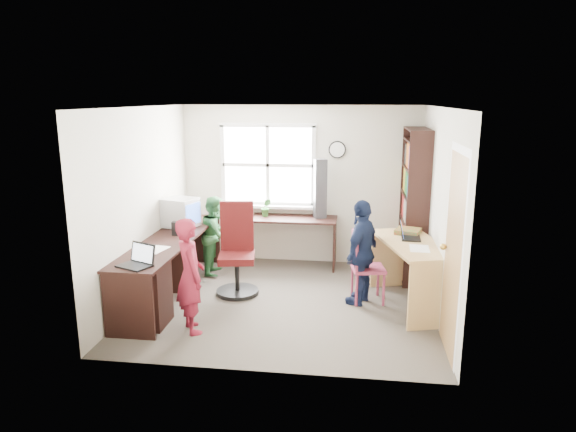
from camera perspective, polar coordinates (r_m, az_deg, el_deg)
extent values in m
cube|color=#423B34|center=(6.55, -0.29, -9.57)|extent=(3.60, 3.40, 0.02)
cube|color=white|center=(6.04, -0.32, 12.12)|extent=(3.60, 3.40, 0.02)
cube|color=beige|center=(7.85, 1.39, 3.46)|extent=(3.60, 0.02, 2.40)
cube|color=beige|center=(4.55, -3.23, -3.71)|extent=(3.60, 0.02, 2.40)
cube|color=beige|center=(6.67, -15.90, 1.23)|extent=(0.02, 3.40, 2.40)
cube|color=beige|center=(6.21, 16.49, 0.34)|extent=(0.02, 3.40, 2.40)
cube|color=white|center=(7.85, -2.26, 5.67)|extent=(1.40, 0.01, 1.20)
cube|color=white|center=(7.84, -2.27, 5.67)|extent=(1.48, 0.04, 1.28)
cube|color=#A47A47|center=(5.25, 17.80, -4.30)|extent=(0.02, 0.82, 2.00)
sphere|color=gold|center=(5.56, 16.85, -3.29)|extent=(0.07, 0.07, 0.07)
cylinder|color=black|center=(7.71, 5.49, 7.36)|extent=(0.26, 0.03, 0.26)
cylinder|color=white|center=(7.69, 5.49, 7.34)|extent=(0.22, 0.01, 0.22)
cube|color=black|center=(6.75, -12.91, -2.51)|extent=(0.60, 2.70, 0.03)
cube|color=black|center=(7.69, -0.71, -0.27)|extent=(1.65, 0.56, 0.03)
cube|color=black|center=(6.86, -12.75, -5.53)|extent=(0.56, 0.03, 0.72)
cube|color=black|center=(5.72, -17.32, -9.64)|extent=(0.56, 0.03, 0.72)
cube|color=black|center=(8.05, -9.55, -2.60)|extent=(0.56, 0.03, 0.72)
cube|color=black|center=(7.72, 5.20, -3.16)|extent=(0.03, 0.52, 0.72)
cube|color=black|center=(6.03, -15.85, -8.34)|extent=(0.54, 0.45, 0.72)
cube|color=tan|center=(6.36, 13.74, -3.01)|extent=(1.00, 1.52, 0.03)
cube|color=tan|center=(5.90, 15.98, -8.57)|extent=(0.59, 0.19, 0.77)
cube|color=tan|center=(7.08, 11.54, -4.66)|extent=(0.59, 0.19, 0.77)
cube|color=black|center=(6.87, 14.25, 0.40)|extent=(0.30, 0.02, 2.10)
cube|color=black|center=(7.85, 13.44, 1.99)|extent=(0.30, 0.02, 2.10)
cube|color=black|center=(7.23, 14.27, 9.34)|extent=(0.30, 1.00, 0.02)
cube|color=black|center=(7.62, 13.41, -6.06)|extent=(0.30, 1.00, 0.02)
cube|color=black|center=(7.51, 13.56, -3.46)|extent=(0.30, 1.00, 0.02)
cube|color=black|center=(7.41, 13.71, -0.64)|extent=(0.30, 1.00, 0.02)
cube|color=black|center=(7.34, 13.87, 2.24)|extent=(0.30, 1.00, 0.02)
cube|color=black|center=(7.28, 14.03, 5.18)|extent=(0.30, 1.00, 0.02)
cube|color=black|center=(7.24, 14.20, 8.16)|extent=(0.30, 1.00, 0.02)
cube|color=#A31719|center=(7.29, 13.70, -5.74)|extent=(0.25, 0.28, 0.27)
cube|color=#174B8C|center=(7.59, 13.46, -4.91)|extent=(0.25, 0.30, 0.29)
cube|color=#1C742A|center=(7.87, 13.25, -4.18)|extent=(0.25, 0.26, 0.30)
cube|color=gold|center=(7.18, 13.86, -2.89)|extent=(0.25, 0.28, 0.30)
cube|color=#652E74|center=(7.48, 13.61, -2.15)|extent=(0.25, 0.30, 0.32)
cube|color=#D25F17|center=(7.78, 13.38, -1.70)|extent=(0.25, 0.26, 0.29)
cube|color=black|center=(7.09, 14.03, 0.14)|extent=(0.25, 0.28, 0.32)
cube|color=#BABAAF|center=(7.40, 13.76, 0.56)|extent=(0.25, 0.30, 0.29)
cube|color=#A31719|center=(7.69, 13.53, 1.10)|extent=(0.25, 0.26, 0.30)
cube|color=#174B8C|center=(7.02, 14.20, 3.02)|extent=(0.25, 0.28, 0.29)
cube|color=#1C742A|center=(7.33, 13.92, 3.52)|extent=(0.25, 0.30, 0.30)
cube|color=gold|center=(7.62, 13.69, 3.96)|extent=(0.25, 0.26, 0.32)
cube|color=#652E74|center=(6.96, 14.38, 6.17)|extent=(0.25, 0.28, 0.30)
cube|color=#D25F17|center=(7.28, 14.09, 6.54)|extent=(0.25, 0.30, 0.32)
cube|color=black|center=(7.57, 13.84, 6.67)|extent=(0.25, 0.26, 0.29)
cylinder|color=black|center=(6.81, -5.63, -8.35)|extent=(0.64, 0.64, 0.05)
cylinder|color=black|center=(6.73, -5.68, -6.56)|extent=(0.07, 0.07, 0.41)
cube|color=#420C0C|center=(6.66, -5.72, -4.64)|extent=(0.52, 0.52, 0.09)
cube|color=#420C0C|center=(6.76, -5.68, -1.05)|extent=(0.44, 0.15, 0.65)
cylinder|color=#9B3350|center=(6.39, 7.62, -8.16)|extent=(0.04, 0.04, 0.42)
cylinder|color=#9B3350|center=(6.45, 10.59, -8.06)|extent=(0.04, 0.04, 0.42)
cylinder|color=#9B3350|center=(6.70, 7.14, -7.13)|extent=(0.04, 0.04, 0.42)
cylinder|color=#9B3350|center=(6.76, 9.97, -7.04)|extent=(0.04, 0.04, 0.42)
cube|color=#9B3350|center=(6.50, 8.90, -5.78)|extent=(0.45, 0.45, 0.04)
cube|color=#9B3350|center=(6.39, 7.42, -3.77)|extent=(0.09, 0.37, 0.47)
cube|color=#B9BABE|center=(7.25, -11.78, -1.18)|extent=(0.36, 0.32, 0.02)
cube|color=#B9BABE|center=(7.20, -11.85, 0.39)|extent=(0.51, 0.48, 0.40)
cube|color=#3F72F2|center=(7.08, -10.47, 0.24)|extent=(0.10, 0.32, 0.29)
cube|color=black|center=(5.72, -16.69, -5.34)|extent=(0.41, 0.36, 0.02)
cube|color=black|center=(5.77, -15.82, -3.96)|extent=(0.33, 0.19, 0.22)
cube|color=white|center=(5.76, -15.89, -3.98)|extent=(0.29, 0.16, 0.18)
cube|color=black|center=(6.52, 13.49, -2.38)|extent=(0.24, 0.32, 0.02)
cube|color=black|center=(6.48, 12.49, -1.46)|extent=(0.07, 0.32, 0.21)
cube|color=#3F72F2|center=(6.49, 12.57, -1.46)|extent=(0.05, 0.28, 0.17)
cube|color=black|center=(6.84, -12.36, -1.36)|extent=(0.10, 0.10, 0.18)
cube|color=black|center=(7.34, -10.69, -0.38)|extent=(0.09, 0.09, 0.16)
cube|color=black|center=(7.61, 3.58, 3.05)|extent=(0.22, 0.20, 0.88)
cube|color=red|center=(6.75, 13.19, -1.65)|extent=(0.37, 0.37, 0.06)
cube|color=white|center=(6.28, -14.51, -3.63)|extent=(0.28, 0.36, 0.00)
cube|color=white|center=(6.12, 14.40, -3.51)|extent=(0.24, 0.32, 0.00)
imported|color=#327A31|center=(7.73, -2.45, 0.95)|extent=(0.17, 0.15, 0.28)
imported|color=maroon|center=(5.66, -10.81, -6.52)|extent=(0.50, 0.55, 1.27)
imported|color=#2A6A35|center=(7.48, -8.00, -2.11)|extent=(0.46, 0.58, 1.14)
imported|color=#131D3C|center=(6.37, 8.21, -3.99)|extent=(0.60, 0.83, 1.31)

